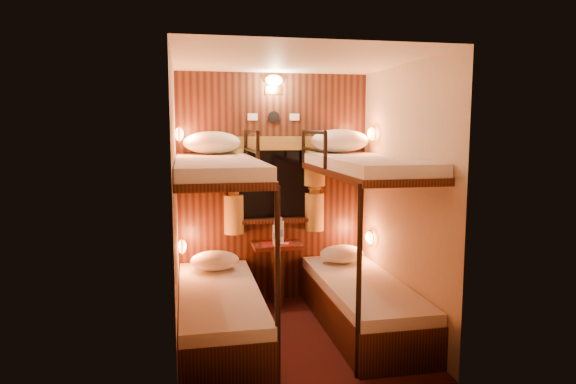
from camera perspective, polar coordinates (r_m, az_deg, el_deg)
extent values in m
plane|color=#350E0E|center=(4.74, 0.69, -15.74)|extent=(2.10, 2.10, 0.00)
plane|color=silver|center=(4.39, 0.74, 14.45)|extent=(2.10, 2.10, 0.00)
plane|color=#C6B293|center=(5.43, -1.63, 0.39)|extent=(2.40, 0.00, 2.40)
plane|color=#C6B293|center=(3.40, 4.47, -3.78)|extent=(2.40, 0.00, 2.40)
plane|color=#C6B293|center=(4.31, -12.40, -1.59)|extent=(0.00, 2.40, 2.40)
plane|color=#C6B293|center=(4.72, 12.67, -0.83)|extent=(0.00, 2.40, 2.40)
cube|color=black|center=(5.41, -1.60, 0.37)|extent=(2.00, 0.03, 2.40)
cube|color=black|center=(4.65, -7.59, -13.92)|extent=(0.70, 1.90, 0.35)
cube|color=silver|center=(4.57, -7.63, -11.29)|extent=(0.68, 1.88, 0.10)
cube|color=black|center=(4.36, -7.87, 1.92)|extent=(0.70, 1.90, 0.06)
cube|color=silver|center=(4.35, -7.88, 2.97)|extent=(0.68, 1.88, 0.10)
cylinder|color=black|center=(3.66, -1.17, -10.63)|extent=(0.04, 0.04, 1.45)
cylinder|color=black|center=(5.25, -4.70, 4.95)|extent=(0.04, 0.04, 0.32)
cylinder|color=black|center=(4.41, -3.38, 4.52)|extent=(0.04, 0.04, 0.32)
cylinder|color=black|center=(4.82, -4.11, 6.65)|extent=(0.04, 0.85, 0.04)
cylinder|color=black|center=(4.83, -4.09, 4.64)|extent=(0.03, 0.85, 0.03)
cube|color=black|center=(4.90, 8.15, -12.79)|extent=(0.70, 1.90, 0.35)
cube|color=silver|center=(4.83, 8.20, -10.28)|extent=(0.68, 1.88, 0.10)
cube|color=black|center=(4.62, 8.44, 2.22)|extent=(0.70, 1.90, 0.06)
cube|color=silver|center=(4.62, 8.46, 3.21)|extent=(0.68, 1.88, 0.10)
cylinder|color=black|center=(3.81, 7.88, -9.98)|extent=(0.04, 0.04, 1.45)
cylinder|color=black|center=(5.35, 1.71, 5.02)|extent=(0.04, 0.04, 0.32)
cylinder|color=black|center=(4.53, 4.18, 4.59)|extent=(0.04, 0.04, 0.32)
cylinder|color=black|center=(4.94, 2.85, 6.68)|extent=(0.04, 0.85, 0.04)
cylinder|color=black|center=(4.94, 2.84, 4.71)|extent=(0.03, 0.85, 0.03)
cube|color=black|center=(5.39, -1.57, 0.87)|extent=(0.98, 0.02, 0.78)
cube|color=black|center=(5.38, -1.55, 0.86)|extent=(0.90, 0.01, 0.70)
cube|color=black|center=(5.40, -1.47, -3.19)|extent=(1.00, 0.12, 0.04)
cube|color=olive|center=(5.32, -1.52, 5.43)|extent=(1.10, 0.06, 0.14)
cylinder|color=olive|center=(5.27, -6.11, 2.65)|extent=(0.22, 0.22, 0.40)
cylinder|color=olive|center=(5.29, -6.07, 0.17)|extent=(0.11, 0.11, 0.12)
cylinder|color=olive|center=(5.33, -6.04, -2.50)|extent=(0.20, 0.20, 0.40)
torus|color=#B48234|center=(5.29, -6.07, 0.17)|extent=(0.14, 0.14, 0.02)
cylinder|color=olive|center=(5.42, 3.00, 2.81)|extent=(0.22, 0.22, 0.40)
cylinder|color=olive|center=(5.44, 2.98, 0.40)|extent=(0.11, 0.11, 0.12)
cylinder|color=olive|center=(5.48, 2.96, -2.20)|extent=(0.20, 0.20, 0.40)
torus|color=#B48234|center=(5.44, 2.98, 0.40)|extent=(0.14, 0.14, 0.02)
cylinder|color=black|center=(5.36, -1.60, 8.33)|extent=(0.12, 0.02, 0.12)
cube|color=silver|center=(5.32, -3.95, 8.33)|extent=(0.10, 0.01, 0.07)
cube|color=silver|center=(5.40, 0.73, 8.33)|extent=(0.10, 0.01, 0.07)
cube|color=#B48234|center=(5.37, -1.61, 11.22)|extent=(0.18, 0.01, 0.08)
ellipsoid|color=#FFCC8C|center=(5.35, -1.57, 12.30)|extent=(0.18, 0.09, 0.11)
ellipsoid|color=orange|center=(5.09, -11.68, -5.94)|extent=(0.08, 0.20, 0.13)
torus|color=#B48234|center=(5.09, -11.68, -5.94)|extent=(0.02, 0.17, 0.17)
ellipsoid|color=orange|center=(4.96, -12.01, 6.30)|extent=(0.08, 0.20, 0.13)
torus|color=#B48234|center=(4.96, -12.01, 6.30)|extent=(0.02, 0.17, 0.17)
ellipsoid|color=orange|center=(5.43, 9.11, -5.06)|extent=(0.08, 0.20, 0.13)
torus|color=#B48234|center=(5.43, 9.11, -5.06)|extent=(0.02, 0.17, 0.17)
ellipsoid|color=orange|center=(5.31, 9.34, 6.42)|extent=(0.08, 0.20, 0.13)
torus|color=#B48234|center=(5.31, 9.34, 6.42)|extent=(0.02, 0.17, 0.17)
cube|color=#4F1312|center=(5.33, -1.24, -5.96)|extent=(0.50, 0.34, 0.04)
cube|color=black|center=(5.42, -1.23, -9.31)|extent=(0.08, 0.30, 0.61)
cube|color=maroon|center=(5.33, -1.24, -5.73)|extent=(0.30, 0.34, 0.01)
cylinder|color=#99BFE5|center=(5.37, -0.85, -4.41)|extent=(0.07, 0.07, 0.23)
cylinder|color=#3D69B8|center=(5.37, -0.85, -4.53)|extent=(0.08, 0.08, 0.08)
cylinder|color=#3D69B8|center=(5.34, -0.86, -2.99)|extent=(0.04, 0.04, 0.03)
cylinder|color=#99BFE5|center=(5.25, -1.35, -4.78)|extent=(0.07, 0.07, 0.21)
cylinder|color=#3D69B8|center=(5.25, -1.35, -4.89)|extent=(0.07, 0.07, 0.07)
cylinder|color=#3D69B8|center=(5.22, -1.36, -3.43)|extent=(0.04, 0.04, 0.03)
cube|color=silver|center=(5.31, -0.42, -5.75)|extent=(0.11, 0.09, 0.01)
cube|color=silver|center=(5.34, -0.80, -5.68)|extent=(0.07, 0.05, 0.00)
ellipsoid|color=silver|center=(5.11, -8.13, -7.55)|extent=(0.47, 0.34, 0.19)
ellipsoid|color=silver|center=(5.36, 5.98, -6.86)|extent=(0.46, 0.33, 0.18)
ellipsoid|color=silver|center=(5.08, -8.46, 5.46)|extent=(0.56, 0.40, 0.22)
ellipsoid|color=silver|center=(5.31, 5.77, 5.68)|extent=(0.60, 0.43, 0.24)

